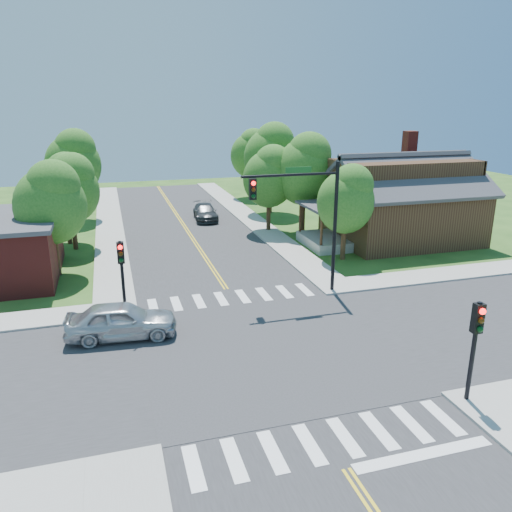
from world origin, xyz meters
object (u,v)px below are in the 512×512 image
object	(u,v)px
car_dgrey	(205,213)
signal_mast_ne	(306,208)
house_ne	(401,197)
signal_pole_nw	(122,264)
signal_pole_se	(476,334)
car_silver	(121,321)

from	to	relation	value
car_dgrey	signal_mast_ne	bearing A→B (deg)	-80.50
signal_mast_ne	house_ne	xyz separation A→B (m)	(11.19, 8.65, -1.52)
signal_pole_nw	house_ne	xyz separation A→B (m)	(20.71, 8.66, 0.67)
signal_pole_se	car_dgrey	xyz separation A→B (m)	(-3.40, 30.60, -1.98)
signal_pole_nw	car_dgrey	xyz separation A→B (m)	(7.80, 19.40, -1.98)
signal_pole_nw	car_dgrey	distance (m)	21.00
signal_pole_nw	car_dgrey	world-z (taller)	signal_pole_nw
signal_mast_ne	signal_pole_nw	bearing A→B (deg)	-179.93
signal_pole_nw	house_ne	size ratio (longest dim) A/B	0.29
house_ne	car_silver	distance (m)	23.90
car_silver	signal_pole_nw	bearing A→B (deg)	0.16
signal_pole_se	car_silver	distance (m)	14.45
house_ne	car_dgrey	xyz separation A→B (m)	(-12.91, 10.74, -2.64)
signal_mast_ne	signal_pole_nw	xyz separation A→B (m)	(-9.51, -0.01, -2.19)
signal_mast_ne	car_silver	size ratio (longest dim) A/B	1.44
signal_mast_ne	car_silver	bearing A→B (deg)	-165.15
house_ne	car_dgrey	distance (m)	17.00
car_dgrey	house_ne	bearing A→B (deg)	-35.31
car_silver	signal_pole_se	bearing A→B (deg)	-121.52
signal_mast_ne	signal_pole_se	bearing A→B (deg)	-81.44
house_ne	car_silver	world-z (taller)	house_ne
house_ne	signal_pole_nw	bearing A→B (deg)	-157.31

